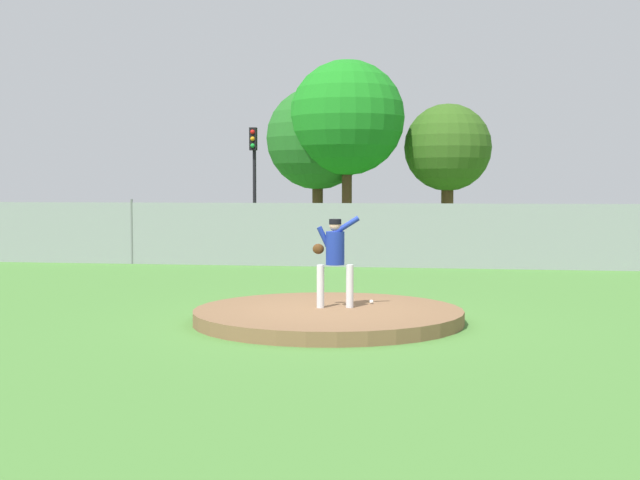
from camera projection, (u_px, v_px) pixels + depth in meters
name	position (u px, v px, depth m)	size (l,w,h in m)	color
ground_plane	(363.00, 283.00, 20.56)	(80.00, 80.00, 0.00)	#4C8438
asphalt_strip	(389.00, 255.00, 28.94)	(44.00, 7.00, 0.01)	#2B2B2D
pitchers_mound	(328.00, 316.00, 14.63)	(4.60, 4.60, 0.23)	brown
pitcher_youth	(335.00, 253.00, 14.73)	(0.83, 0.32, 1.59)	silver
baseball	(371.00, 302.00, 15.25)	(0.07, 0.07, 0.07)	white
chainlink_fence	(378.00, 235.00, 24.45)	(36.80, 0.07, 1.93)	gray
parked_car_silver	(556.00, 232.00, 28.17)	(1.85, 4.47, 1.65)	#B7BABF
parked_car_red	(62.00, 229.00, 30.28)	(2.06, 4.32, 1.69)	#A81919
traffic_cone_orange	(235.00, 240.00, 32.67)	(0.40, 0.40, 0.55)	orange
traffic_light_near	(254.00, 164.00, 34.10)	(0.28, 0.46, 4.63)	black
tree_bushy_near	(318.00, 139.00, 39.08)	(4.67, 4.67, 6.83)	#4C331E
tree_broad_left	(347.00, 118.00, 37.76)	(5.08, 5.08, 7.87)	#4C331E
tree_broad_right	(448.00, 148.00, 38.68)	(3.94, 3.94, 6.03)	#4C331E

